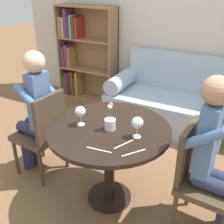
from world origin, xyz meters
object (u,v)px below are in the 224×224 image
object	(u,v)px
wine_glass_right	(137,123)
person_left	(35,112)
bookshelf_left	(81,55)
couch	(168,102)
chair_right	(200,176)
flower_vase	(110,121)
chair_left	(43,131)
wine_glass_left	(80,112)
person_right	(215,159)

from	to	relation	value
wine_glass_right	person_left	bearing A→B (deg)	176.55
bookshelf_left	couch	bearing A→B (deg)	-9.85
chair_right	wine_glass_right	xyz separation A→B (m)	(-0.49, -0.10, 0.37)
person_left	flower_vase	distance (m)	0.87
couch	flower_vase	xyz separation A→B (m)	(0.02, -1.67, 0.51)
chair_left	flower_vase	distance (m)	0.83
couch	chair_left	world-z (taller)	couch
chair_left	person_left	xyz separation A→B (m)	(-0.09, 0.01, 0.18)
bookshelf_left	chair_left	bearing A→B (deg)	-66.86
person_left	wine_glass_right	size ratio (longest dim) A/B	7.56
couch	chair_left	distance (m)	1.79
couch	wine_glass_right	xyz separation A→B (m)	(0.26, -1.68, 0.56)
bookshelf_left	wine_glass_left	size ratio (longest dim) A/B	8.78
bookshelf_left	chair_right	world-z (taller)	bookshelf_left
wine_glass_right	couch	bearing A→B (deg)	98.70
chair_left	chair_right	xyz separation A→B (m)	(1.49, 0.04, 0.00)
chair_left	wine_glass_left	xyz separation A→B (m)	(0.52, -0.09, 0.37)
chair_left	wine_glass_left	size ratio (longest dim) A/B	5.44
bookshelf_left	chair_right	size ratio (longest dim) A/B	1.61
chair_right	wine_glass_left	xyz separation A→B (m)	(-0.98, -0.14, 0.37)
wine_glass_left	wine_glass_right	distance (m)	0.49
chair_left	chair_right	world-z (taller)	same
wine_glass_right	wine_glass_left	bearing A→B (deg)	-175.30
bookshelf_left	wine_glass_right	bearing A→B (deg)	-47.06
chair_right	flower_vase	size ratio (longest dim) A/B	3.81
chair_right	flower_vase	xyz separation A→B (m)	(-0.73, -0.09, 0.33)
couch	person_right	distance (m)	1.83
bookshelf_left	chair_right	distance (m)	2.96
wine_glass_left	couch	bearing A→B (deg)	82.36
chair_right	wine_glass_left	world-z (taller)	wine_glass_left
couch	flower_vase	bearing A→B (deg)	-89.32
chair_left	flower_vase	xyz separation A→B (m)	(0.77, -0.05, 0.33)
couch	chair_right	distance (m)	1.76
person_left	person_right	distance (m)	1.67
wine_glass_right	chair_right	bearing A→B (deg)	11.00
person_left	bookshelf_left	bearing A→B (deg)	-154.31
person_left	flower_vase	size ratio (longest dim) A/B	5.43
couch	wine_glass_right	bearing A→B (deg)	-81.30
flower_vase	chair_left	bearing A→B (deg)	176.48
wine_glass_left	flower_vase	world-z (taller)	flower_vase
person_left	wine_glass_left	bearing A→B (deg)	84.78
bookshelf_left	flower_vase	size ratio (longest dim) A/B	6.15
bookshelf_left	person_right	distance (m)	3.03
couch	bookshelf_left	xyz separation A→B (m)	(-1.55, 0.27, 0.39)
bookshelf_left	chair_right	bearing A→B (deg)	-38.81
person_left	wine_glass_left	world-z (taller)	person_left
bookshelf_left	person_right	world-z (taller)	bookshelf_left
bookshelf_left	wine_glass_left	world-z (taller)	bookshelf_left
person_left	chair_right	bearing A→B (deg)	95.78
chair_right	wine_glass_left	distance (m)	1.05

